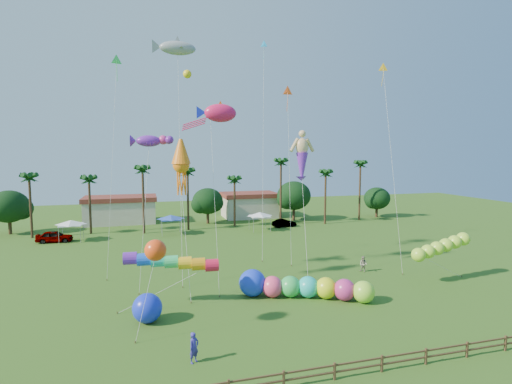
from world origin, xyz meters
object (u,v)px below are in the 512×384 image
object	(u,v)px
car_a	(55,237)
car_b	(284,223)
spectator_a	(194,348)
spectator_b	(363,264)
blue_ball	(147,308)
caterpillar_inflatable	(300,287)

from	to	relation	value
car_a	car_b	xyz separation A→B (m)	(35.18, 2.14, -0.14)
spectator_a	spectator_b	world-z (taller)	spectator_a
car_a	blue_ball	world-z (taller)	blue_ball
caterpillar_inflatable	car_a	bearing A→B (deg)	154.80
car_a	caterpillar_inflatable	distance (m)	38.89
car_a	spectator_b	world-z (taller)	spectator_b
blue_ball	car_a	bearing A→B (deg)	111.45
blue_ball	spectator_b	bearing A→B (deg)	17.10
car_b	spectator_a	xyz separation A→B (m)	(-20.27, -40.07, 0.26)
car_b	blue_ball	bearing A→B (deg)	139.81
spectator_a	blue_ball	xyz separation A→B (m)	(-2.63, 6.68, 0.17)
spectator_b	caterpillar_inflatable	distance (m)	10.71
car_b	caterpillar_inflatable	xyz separation A→B (m)	(-10.07, -31.83, 0.33)
spectator_b	car_b	bearing A→B (deg)	147.26
spectator_b	blue_ball	size ratio (longest dim) A/B	0.77
car_a	blue_ball	bearing A→B (deg)	-156.00
spectator_a	blue_ball	bearing A→B (deg)	75.58
car_a	spectator_a	bearing A→B (deg)	-155.99
spectator_b	spectator_a	bearing A→B (deg)	-86.50
car_a	car_b	bearing A→B (deg)	-83.97
spectator_a	spectator_b	size ratio (longest dim) A/B	1.11
car_a	caterpillar_inflatable	xyz separation A→B (m)	(25.11, -29.69, 0.18)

